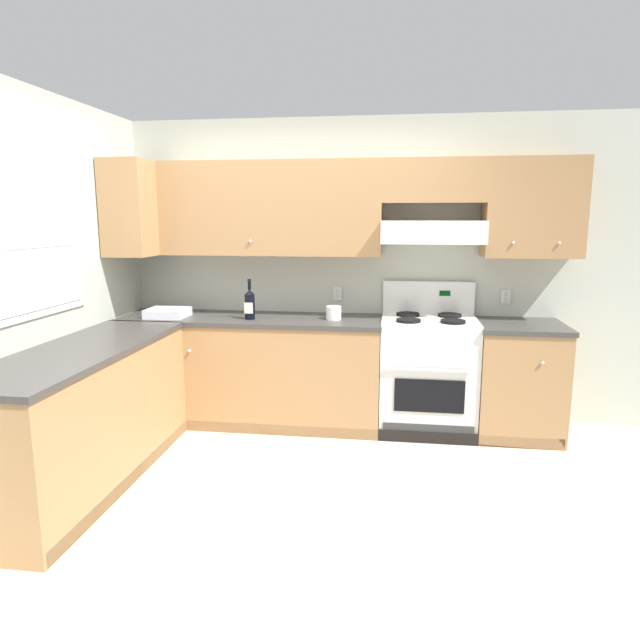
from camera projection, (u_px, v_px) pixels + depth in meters
ground_plane at (273, 493)px, 3.54m from camera, size 7.04×7.04×0.00m
wall_back at (356, 247)px, 4.71m from camera, size 4.68×0.57×2.55m
wall_left at (46, 276)px, 3.73m from camera, size 0.47×4.00×2.55m
counter_back_run at (311, 372)px, 4.66m from camera, size 3.60×0.65×0.91m
counter_left_run at (85, 417)px, 3.62m from camera, size 0.63×1.91×0.91m
stove at (428, 373)px, 4.54m from camera, size 0.76×0.62×1.20m
wine_bottle at (250, 304)px, 4.53m from camera, size 0.08×0.08×0.33m
bowl at (168, 314)px, 4.65m from camera, size 0.33×0.28×0.07m
paper_towel_roll at (334, 313)px, 4.53m from camera, size 0.12×0.12×0.11m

